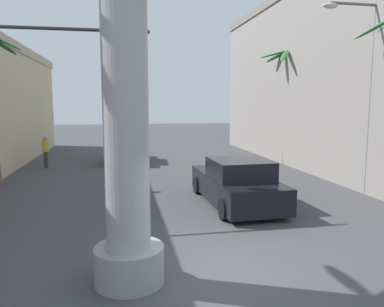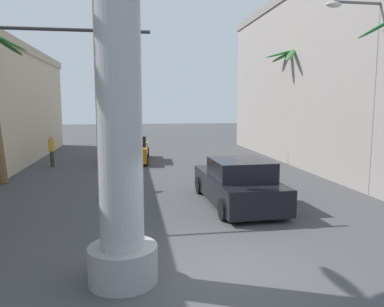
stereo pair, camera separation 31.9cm
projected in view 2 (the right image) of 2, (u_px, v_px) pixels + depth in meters
The scene contains 9 objects.
ground_plane at pixel (171, 177), 17.35m from camera, with size 92.24×92.24×0.00m, color #424244.
building_right at pixel (365, 77), 20.71m from camera, with size 8.61×21.73×9.61m.
neon_sign_pole at pixel (117, 22), 6.52m from camera, with size 2.83×1.32×10.80m.
street_lamp at pixel (369, 80), 13.25m from camera, with size 2.18×0.28×6.95m.
traffic_light_mast at pixel (14, 81), 10.60m from camera, with size 5.81×0.32×5.56m.
car_lead at pixel (238, 184), 12.51m from camera, with size 2.21×4.83×1.56m.
car_far at pixel (131, 149), 21.90m from camera, with size 2.27×4.53×1.56m.
palm_tree_mid_right at pixel (294, 90), 20.44m from camera, with size 3.20×3.08×6.37m.
pedestrian_far_left at pixel (52, 148), 19.92m from camera, with size 0.46×0.46×1.70m.
Camera 2 is at (-1.77, -6.99, 3.37)m, focal length 35.00 mm.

